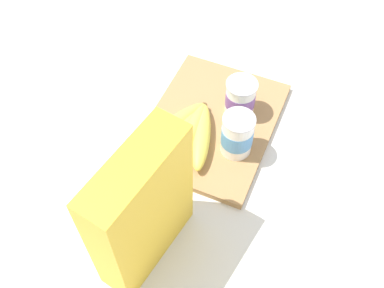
% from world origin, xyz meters
% --- Properties ---
extents(ground_plane, '(2.40, 2.40, 0.00)m').
position_xyz_m(ground_plane, '(0.00, 0.00, 0.00)').
color(ground_plane, silver).
extents(cutting_board, '(0.33, 0.25, 0.01)m').
position_xyz_m(cutting_board, '(0.00, 0.00, 0.01)').
color(cutting_board, '#A37A4C').
rests_on(cutting_board, ground_plane).
extents(cereal_box, '(0.20, 0.09, 0.27)m').
position_xyz_m(cereal_box, '(0.30, 0.00, 0.13)').
color(cereal_box, yellow).
rests_on(cereal_box, ground_plane).
extents(yogurt_cup_front, '(0.07, 0.07, 0.08)m').
position_xyz_m(yogurt_cup_front, '(-0.05, 0.04, 0.06)').
color(yogurt_cup_front, white).
rests_on(yogurt_cup_front, cutting_board).
extents(yogurt_cup_back, '(0.06, 0.06, 0.10)m').
position_xyz_m(yogurt_cup_back, '(0.05, 0.07, 0.06)').
color(yogurt_cup_back, white).
rests_on(yogurt_cup_back, cutting_board).
extents(banana_bunch, '(0.18, 0.16, 0.04)m').
position_xyz_m(banana_bunch, '(0.06, -0.03, 0.03)').
color(banana_bunch, '#F1D74B').
rests_on(banana_bunch, cutting_board).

